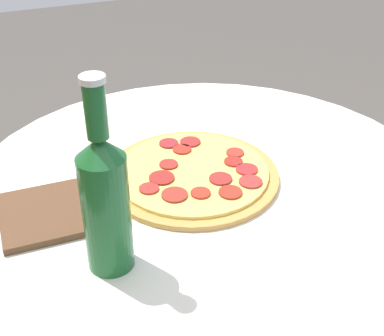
{
  "coord_description": "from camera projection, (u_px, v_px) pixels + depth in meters",
  "views": [
    {
      "loc": [
        -0.7,
        0.32,
        1.29
      ],
      "look_at": [
        0.02,
        0.02,
        0.79
      ],
      "focal_mm": 50.0,
      "sensor_mm": 36.0,
      "label": 1
    }
  ],
  "objects": [
    {
      "name": "table",
      "position": [
        206.0,
        278.0,
        1.06
      ],
      "size": [
        0.85,
        0.85,
        0.77
      ],
      "color": "silver",
      "rests_on": "ground_plane"
    },
    {
      "name": "pizza",
      "position": [
        192.0,
        174.0,
        0.94
      ],
      "size": [
        0.31,
        0.31,
        0.02
      ],
      "color": "#C68E47",
      "rests_on": "table"
    },
    {
      "name": "beer_bottle",
      "position": [
        105.0,
        199.0,
        0.7
      ],
      "size": [
        0.06,
        0.06,
        0.28
      ],
      "color": "#195628",
      "rests_on": "table"
    },
    {
      "name": "pizza_paddle",
      "position": [
        36.0,
        216.0,
        0.84
      ],
      "size": [
        0.15,
        0.25,
        0.02
      ],
      "rotation": [
        0.0,
        0.0,
        1.55
      ],
      "color": "brown",
      "rests_on": "table"
    }
  ]
}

